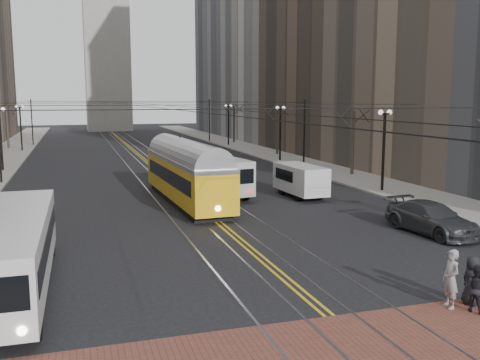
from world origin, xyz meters
TOP-DOWN VIEW (x-y plane):
  - ground at (0.00, 0.00)m, footprint 260.00×260.00m
  - sidewalk_right at (15.00, 45.00)m, footprint 5.00×140.00m
  - streetcar_rails at (0.00, 45.00)m, footprint 4.80×130.00m
  - centre_lines at (0.00, 45.00)m, footprint 0.42×130.00m
  - building_right_mid at (25.50, 46.00)m, footprint 16.00×20.00m
  - building_right_far at (25.50, 86.00)m, footprint 16.00×20.00m
  - lamp_posts at (-0.00, 28.75)m, footprint 27.60×57.20m
  - street_trees at (0.00, 35.25)m, footprint 31.68×53.28m
  - trolley_wires at (0.00, 34.83)m, footprint 25.96×120.00m
  - transit_bus at (-9.43, 4.18)m, footprint 2.34×10.73m
  - streetcar at (-0.50, 18.36)m, footprint 3.12×13.46m
  - rear_bus at (1.80, 21.60)m, footprint 3.69×10.55m
  - cargo_van at (7.28, 17.92)m, footprint 2.16×5.04m
  - sedan_grey at (6.37, 31.10)m, footprint 2.02×4.76m
  - sedan_silver at (5.22, 43.35)m, footprint 1.72×4.76m
  - sedan_parked at (9.50, 6.83)m, footprint 2.70×5.51m
  - pedestrian_a at (4.82, -1.50)m, footprint 0.58×0.83m
  - pedestrian_b at (3.99, -1.50)m, footprint 0.53×0.74m
  - pedestrian_c at (4.53, -2.02)m, footprint 0.82×0.90m

SIDE VIEW (x-z plane):
  - ground at x=0.00m, z-range 0.00..0.00m
  - streetcar_rails at x=0.00m, z-range 0.00..0.01m
  - centre_lines at x=0.00m, z-range 0.01..0.01m
  - sidewalk_right at x=15.00m, z-range 0.00..0.15m
  - sedan_parked at x=9.50m, z-range 0.00..1.54m
  - pedestrian_c at x=4.53m, z-range 0.01..1.53m
  - sedan_silver at x=5.22m, z-range 0.00..1.56m
  - sedan_grey at x=6.37m, z-range 0.00..1.60m
  - pedestrian_a at x=4.82m, z-range 0.01..1.62m
  - pedestrian_b at x=3.99m, z-range 0.01..1.92m
  - cargo_van at x=7.28m, z-range 0.00..2.19m
  - transit_bus at x=-9.43m, z-range 0.00..2.68m
  - rear_bus at x=1.80m, z-range 0.00..2.70m
  - streetcar at x=-0.50m, z-range 0.00..3.15m
  - street_trees at x=0.00m, z-range 0.00..5.60m
  - lamp_posts at x=0.00m, z-range 0.00..5.60m
  - trolley_wires at x=0.00m, z-range 0.47..7.07m
  - building_right_mid at x=25.50m, z-range 0.00..34.00m
  - building_right_far at x=25.50m, z-range 0.00..40.00m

